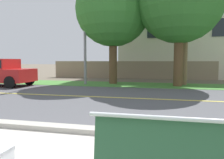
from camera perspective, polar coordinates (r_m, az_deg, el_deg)
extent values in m
plane|color=#665B4C|center=(9.83, 6.28, -3.48)|extent=(140.00, 140.00, 0.00)
cube|color=#ADA89E|center=(4.39, -2.63, -13.44)|extent=(44.00, 0.30, 0.11)
cube|color=#515156|center=(8.36, 5.08, -4.94)|extent=(52.00, 8.00, 0.01)
cube|color=#E0CC4C|center=(8.36, 5.08, -4.90)|extent=(48.00, 0.14, 0.01)
cube|color=#478438|center=(12.95, 7.93, -1.42)|extent=(48.00, 2.80, 0.02)
cube|color=#285138|center=(1.93, 25.76, -17.84)|extent=(1.93, 0.12, 0.52)
cylinder|color=silver|center=(1.83, 26.17, -9.82)|extent=(2.02, 0.04, 0.04)
cylinder|color=black|center=(12.44, -25.27, -0.66)|extent=(0.64, 0.18, 0.64)
cylinder|color=black|center=(13.79, -20.95, -0.01)|extent=(0.64, 0.18, 0.64)
cylinder|color=gray|center=(13.43, -7.20, 15.03)|extent=(0.16, 0.16, 7.59)
cylinder|color=brown|center=(13.57, 0.27, 4.98)|extent=(0.50, 0.50, 2.88)
sphere|color=#33752D|center=(13.93, 0.27, 18.12)|extent=(4.61, 4.61, 4.61)
cylinder|color=brown|center=(12.73, 17.06, 5.02)|extent=(0.50, 0.50, 2.99)
cylinder|color=brown|center=(13.79, 18.87, 15.71)|extent=(0.32, 0.32, 8.14)
cube|color=gray|center=(17.51, 4.90, 2.54)|extent=(13.00, 0.36, 1.40)
cube|color=beige|center=(20.69, 18.03, 10.44)|extent=(10.43, 6.40, 6.99)
cube|color=#232833|center=(17.47, 11.12, 12.81)|extent=(1.10, 0.06, 1.30)
cube|color=#232833|center=(17.93, 26.65, 12.18)|extent=(1.10, 0.06, 1.30)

